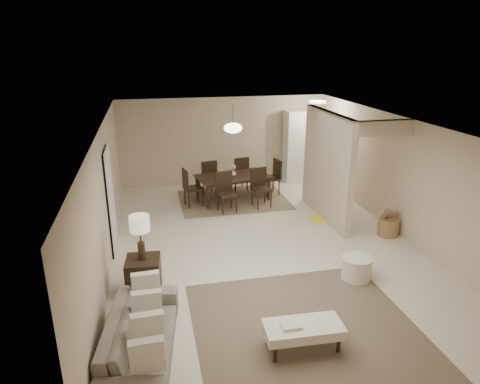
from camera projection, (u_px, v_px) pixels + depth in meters
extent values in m
plane|color=beige|center=(265.00, 247.00, 8.69)|extent=(9.00, 9.00, 0.00)
plane|color=white|center=(267.00, 125.00, 7.87)|extent=(9.00, 9.00, 0.00)
plane|color=#C3AF93|center=(224.00, 141.00, 12.44)|extent=(6.00, 0.00, 6.00)
plane|color=#C3AF93|center=(105.00, 201.00, 7.67)|extent=(0.00, 9.00, 9.00)
plane|color=#C3AF93|center=(405.00, 179.00, 8.89)|extent=(0.00, 9.00, 9.00)
cube|color=#C3AF93|center=(327.00, 167.00, 9.80)|extent=(0.15, 2.50, 2.50)
cube|color=black|center=(110.00, 201.00, 8.31)|extent=(0.04, 0.90, 2.04)
cube|color=white|center=(304.00, 146.00, 12.66)|extent=(1.20, 0.55, 2.10)
cylinder|color=white|center=(318.00, 102.00, 11.31)|extent=(0.44, 0.44, 0.05)
cube|color=brown|center=(308.00, 332.00, 6.13)|extent=(3.20, 3.20, 0.01)
imported|color=slate|center=(141.00, 337.00, 5.55)|extent=(2.20, 1.12, 0.61)
cube|color=beige|center=(303.00, 329.00, 5.71)|extent=(1.08, 0.53, 0.14)
cylinder|color=black|center=(275.00, 355.00, 5.52)|extent=(0.05, 0.05, 0.24)
cylinder|color=black|center=(338.00, 345.00, 5.70)|extent=(0.05, 0.05, 0.24)
cylinder|color=black|center=(268.00, 337.00, 5.84)|extent=(0.05, 0.05, 0.24)
cylinder|color=black|center=(328.00, 329.00, 6.02)|extent=(0.05, 0.05, 0.24)
cube|color=black|center=(144.00, 275.00, 7.05)|extent=(0.59, 0.59, 0.60)
cylinder|color=#402E1B|center=(142.00, 251.00, 6.90)|extent=(0.12, 0.12, 0.30)
cylinder|color=#402E1B|center=(140.00, 235.00, 6.81)|extent=(0.03, 0.03, 0.26)
cylinder|color=beige|center=(139.00, 224.00, 6.74)|extent=(0.32, 0.32, 0.26)
cylinder|color=beige|center=(356.00, 268.00, 7.47)|extent=(0.53, 0.53, 0.41)
cylinder|color=brown|center=(388.00, 227.00, 9.19)|extent=(0.49, 0.49, 0.37)
cube|color=#756348|center=(233.00, 200.00, 11.33)|extent=(2.80, 2.10, 0.01)
imported|color=black|center=(233.00, 188.00, 11.22)|extent=(2.04, 1.38, 0.66)
imported|color=silver|center=(233.00, 173.00, 11.09)|extent=(0.17, 0.17, 0.16)
cube|color=yellow|center=(328.00, 217.00, 10.18)|extent=(0.91, 0.63, 0.01)
cylinder|color=#402E1B|center=(233.00, 115.00, 10.59)|extent=(0.02, 0.02, 0.50)
ellipsoid|color=#FFEAC6|center=(233.00, 128.00, 10.70)|extent=(0.46, 0.46, 0.25)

